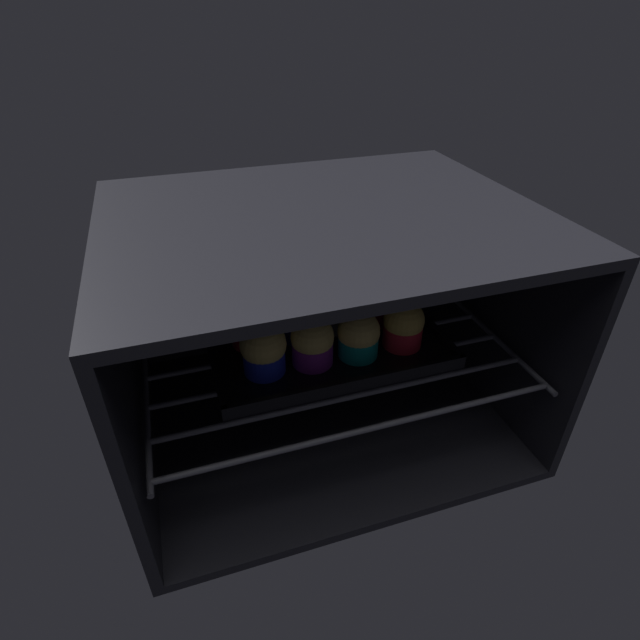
# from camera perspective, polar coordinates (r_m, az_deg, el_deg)

# --- Properties ---
(oven_cavity) EXTENTS (0.59, 0.47, 0.37)m
(oven_cavity) POSITION_cam_1_polar(r_m,az_deg,el_deg) (0.80, -0.59, 0.82)
(oven_cavity) COLOR black
(oven_cavity) RESTS_ON ground
(oven_rack) EXTENTS (0.55, 0.42, 0.01)m
(oven_rack) POSITION_cam_1_polar(r_m,az_deg,el_deg) (0.79, 0.36, -2.86)
(oven_rack) COLOR #51515B
(oven_rack) RESTS_ON oven_cavity
(baking_tray) EXTENTS (0.35, 0.28, 0.02)m
(baking_tray) POSITION_cam_1_polar(r_m,az_deg,el_deg) (0.79, 0.00, -1.57)
(baking_tray) COLOR black
(baking_tray) RESTS_ON oven_rack
(muffin_row0_col0) EXTENTS (0.07, 0.07, 0.08)m
(muffin_row0_col0) POSITION_cam_1_polar(r_m,az_deg,el_deg) (0.69, -6.51, -3.30)
(muffin_row0_col0) COLOR #1928B7
(muffin_row0_col0) RESTS_ON baking_tray
(muffin_row0_col1) EXTENTS (0.06, 0.06, 0.08)m
(muffin_row0_col1) POSITION_cam_1_polar(r_m,az_deg,el_deg) (0.70, -0.89, -2.56)
(muffin_row0_col1) COLOR #7A238C
(muffin_row0_col1) RESTS_ON baking_tray
(muffin_row0_col2) EXTENTS (0.06, 0.06, 0.07)m
(muffin_row0_col2) POSITION_cam_1_polar(r_m,az_deg,el_deg) (0.72, 4.41, -1.73)
(muffin_row0_col2) COLOR #0C8C84
(muffin_row0_col2) RESTS_ON baking_tray
(muffin_row0_col3) EXTENTS (0.06, 0.06, 0.07)m
(muffin_row0_col3) POSITION_cam_1_polar(r_m,az_deg,el_deg) (0.75, 9.53, -0.56)
(muffin_row0_col3) COLOR red
(muffin_row0_col3) RESTS_ON baking_tray
(muffin_row1_col0) EXTENTS (0.06, 0.06, 0.07)m
(muffin_row1_col0) POSITION_cam_1_polar(r_m,az_deg,el_deg) (0.75, -8.05, -0.47)
(muffin_row1_col0) COLOR red
(muffin_row1_col0) RESTS_ON baking_tray
(muffin_row1_col1) EXTENTS (0.06, 0.06, 0.07)m
(muffin_row1_col1) POSITION_cam_1_polar(r_m,az_deg,el_deg) (0.76, -2.54, 0.19)
(muffin_row1_col1) COLOR #1928B7
(muffin_row1_col1) RESTS_ON baking_tray
(muffin_row1_col2) EXTENTS (0.06, 0.06, 0.08)m
(muffin_row1_col2) POSITION_cam_1_polar(r_m,az_deg,el_deg) (0.78, 2.17, 1.48)
(muffin_row1_col2) COLOR silver
(muffin_row1_col2) RESTS_ON baking_tray
(muffin_row1_col3) EXTENTS (0.06, 0.06, 0.07)m
(muffin_row1_col3) POSITION_cam_1_polar(r_m,az_deg,el_deg) (0.80, 7.10, 2.08)
(muffin_row1_col3) COLOR red
(muffin_row1_col3) RESTS_ON baking_tray
(muffin_row2_col0) EXTENTS (0.06, 0.06, 0.07)m
(muffin_row2_col0) POSITION_cam_1_polar(r_m,az_deg,el_deg) (0.81, -8.76, 1.96)
(muffin_row2_col0) COLOR silver
(muffin_row2_col0) RESTS_ON baking_tray
(muffin_row2_col1) EXTENTS (0.06, 0.06, 0.08)m
(muffin_row2_col1) POSITION_cam_1_polar(r_m,az_deg,el_deg) (0.82, -4.05, 2.88)
(muffin_row2_col1) COLOR red
(muffin_row2_col1) RESTS_ON baking_tray
(muffin_row2_col2) EXTENTS (0.06, 0.06, 0.07)m
(muffin_row2_col2) POSITION_cam_1_polar(r_m,az_deg,el_deg) (0.84, 1.07, 3.51)
(muffin_row2_col2) COLOR #0C8C84
(muffin_row2_col2) RESTS_ON baking_tray
(muffin_row2_col3) EXTENTS (0.06, 0.06, 0.08)m
(muffin_row2_col3) POSITION_cam_1_polar(r_m,az_deg,el_deg) (0.86, 5.09, 4.61)
(muffin_row2_col3) COLOR red
(muffin_row2_col3) RESTS_ON baking_tray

